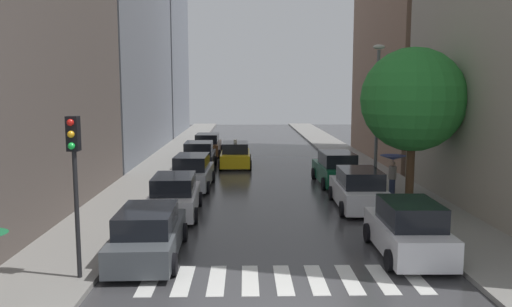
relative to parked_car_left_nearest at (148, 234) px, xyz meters
name	(u,v)px	position (x,y,z in m)	size (l,w,h in m)	color
ground_plane	(260,163)	(3.97, 19.50, -0.76)	(28.00, 72.00, 0.04)	#3A3A3D
sidewalk_left	(165,162)	(-2.53, 19.50, -0.67)	(3.00, 72.00, 0.15)	gray
sidewalk_right	(354,162)	(10.47, 19.50, -0.67)	(3.00, 72.00, 0.15)	gray
crosswalk_stripes	(283,280)	(3.97, -1.86, -0.74)	(7.65, 2.20, 0.01)	silver
building_left_mid	(112,41)	(-7.03, 24.04, 7.83)	(6.00, 19.83, 17.15)	slate
building_left_far	(153,22)	(-7.03, 42.00, 11.49)	(6.00, 14.43, 24.47)	slate
parked_car_left_nearest	(148,234)	(0.00, 0.00, 0.00)	(2.12, 4.76, 1.58)	#474C51
parked_car_left_second	(175,196)	(0.08, 5.26, 0.04)	(2.12, 4.42, 1.67)	silver
parked_car_left_third	(192,173)	(0.23, 10.85, 0.07)	(2.12, 4.64, 1.75)	#B2B7BF
parked_car_left_fourth	(199,157)	(0.03, 16.91, 0.08)	(2.14, 4.23, 1.76)	black
parked_car_left_fifth	(208,145)	(0.11, 23.38, 0.04)	(2.12, 4.35, 1.68)	brown
parked_car_right_nearest	(408,230)	(7.96, 0.02, 0.07)	(2.05, 4.21, 1.76)	silver
parked_car_right_second	(359,190)	(7.83, 6.31, 0.06)	(2.14, 4.70, 1.72)	silver
parked_car_right_third	(336,169)	(7.82, 11.72, 0.07)	(2.18, 4.72, 1.76)	#0C4C2D
taxi_midroad	(235,155)	(2.31, 17.89, 0.02)	(2.09, 4.32, 1.81)	yellow
pedestrian_near_tree	(393,165)	(9.84, 8.27, 0.85)	(1.20, 1.20, 1.87)	navy
street_tree_right	(413,100)	(10.17, 6.77, 3.90)	(4.47, 4.47, 6.74)	#513823
traffic_light_left_corner	(74,161)	(-1.48, -1.95, 2.54)	(0.30, 0.42, 4.30)	black
lamp_post_right	(377,106)	(9.52, 10.19, 3.49)	(0.60, 0.28, 7.11)	#595B60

